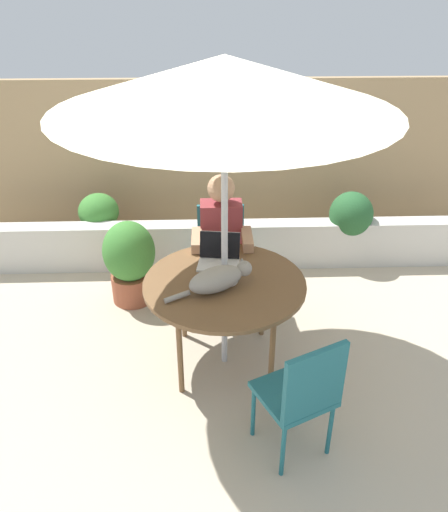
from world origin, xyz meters
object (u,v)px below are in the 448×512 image
Objects in this scene: patio_umbrella at (225,83)px; cat at (219,279)px; potted_plant_near_fence at (350,222)px; laptop at (219,255)px; chair_occupied at (221,248)px; person_seated at (221,239)px; potted_plant_by_chair at (100,222)px; patio_table at (224,288)px; chair_empty at (303,392)px; potted_plant_corner at (130,260)px.

patio_umbrella is 3.70× the size of cat.
laptop is at bearing -137.73° from potted_plant_near_fence.
chair_occupied is 0.72× the size of person_seated.
potted_plant_by_chair is (-1.17, 1.81, -0.43)m from cat.
potted_plant_by_chair is at bearing 125.15° from patio_umbrella.
potted_plant_near_fence is at bearing 48.83° from patio_table.
cat is at bearing -130.32° from potted_plant_near_fence.
chair_occupied is 1.47× the size of cat.
chair_empty is 1.31× the size of potted_plant_by_chair.
patio_umbrella is (0.00, 0.00, 1.40)m from patio_table.
laptop is 1.82m from potted_plant_near_fence.
cat reaches higher than patio_table.
patio_umbrella is at bearing -47.43° from potted_plant_corner.
potted_plant_near_fence is at bearing 48.83° from patio_umbrella.
person_seated is at bearing 90.00° from patio_table.
chair_occupied is 1.78m from chair_empty.
laptop reaches higher than patio_table.
chair_occupied and chair_empty have the same top height.
potted_plant_by_chair is 0.94m from potted_plant_corner.
patio_table is 0.70m from person_seated.
patio_table is at bearing -90.00° from person_seated.
patio_umbrella is 2.55m from potted_plant_near_fence.
patio_umbrella is 2.03m from potted_plant_corner.
chair_occupied is at bearing 87.55° from cat.
potted_plant_corner is (-0.76, 0.96, -0.39)m from cat.
patio_table is 2.12m from potted_plant_by_chair.
potted_plant_near_fence is at bearing -5.33° from potted_plant_by_chair.
potted_plant_near_fence is 2.18m from potted_plant_corner.
patio_umbrella is 2.52× the size of chair_occupied.
patio_umbrella is at bearing 115.49° from chair_empty.
chair_empty is at bearing -76.40° from chair_occupied.
patio_umbrella reaches higher than person_seated.
person_seated is 1.61m from potted_plant_by_chair.
potted_plant_corner is at bearing -163.71° from potted_plant_near_fence.
patio_umbrella is 6.70× the size of laptop.
patio_umbrella is 1.31m from laptop.
patio_table is 0.94× the size of person_seated.
chair_empty reaches higher than potted_plant_near_fence.
person_seated reaches higher than chair_occupied.
potted_plant_by_chair is at bearing 129.30° from laptop.
potted_plant_corner is at bearing 132.57° from patio_table.
person_seated is at bearing 90.00° from patio_umbrella.
laptop is 0.49× the size of potted_plant_by_chair.
potted_plant_near_fence is at bearing 42.27° from laptop.
potted_plant_by_chair is at bearing 144.49° from chair_occupied.
potted_plant_corner is (-0.80, 0.87, -1.66)m from patio_umbrella.
cat is (-0.04, -0.79, 0.11)m from person_seated.
laptop is (-0.03, -0.42, 0.09)m from person_seated.
patio_table is 1.53× the size of potted_plant_near_fence.
patio_table is 1.98m from potted_plant_near_fence.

